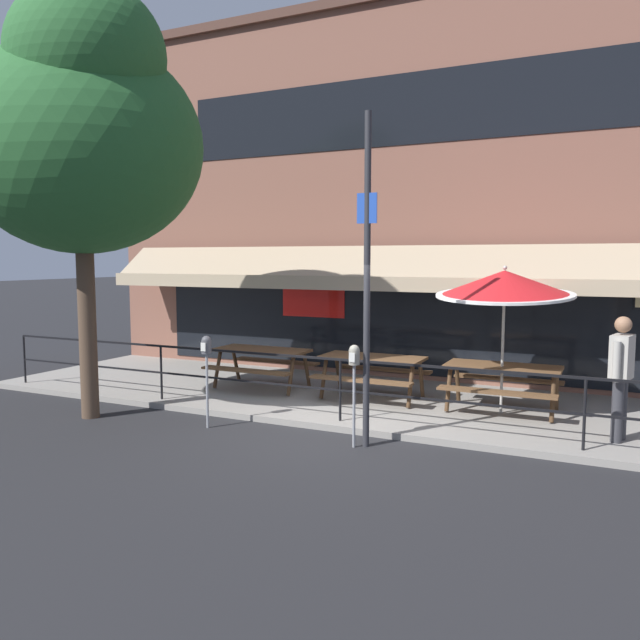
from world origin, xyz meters
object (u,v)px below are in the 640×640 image
street_tree_curbside (82,132)px  picnic_table_centre (372,365)px  street_sign_pole (367,279)px  parking_meter_far (354,365)px  picnic_table_left (262,357)px  picnic_table_right (503,375)px  parking_meter_near (206,354)px  pedestrian_walking (621,372)px  patio_umbrella_right (504,284)px

street_tree_curbside → picnic_table_centre: bearing=37.7°
street_sign_pole → parking_meter_far: bearing=-139.0°
picnic_table_left → picnic_table_right: 4.47m
picnic_table_left → parking_meter_near: 2.56m
picnic_table_centre → pedestrian_walking: 4.07m
pedestrian_walking → street_tree_curbside: street_tree_curbside is taller
picnic_table_left → patio_umbrella_right: (4.47, -0.01, 1.47)m
picnic_table_right → parking_meter_near: 4.74m
picnic_table_centre → patio_umbrella_right: (2.24, -0.06, 1.47)m
picnic_table_right → picnic_table_left: bearing=-179.1°
picnic_table_right → pedestrian_walking: 2.00m
picnic_table_left → parking_meter_far: parking_meter_far is taller
parking_meter_near → parking_meter_far: 2.40m
parking_meter_far → street_sign_pole: size_ratio=0.31×
picnic_table_centre → patio_umbrella_right: bearing=-1.5°
picnic_table_centre → picnic_table_right: 2.24m
picnic_table_centre → parking_meter_far: parking_meter_far is taller
picnic_table_left → pedestrian_walking: (6.18, -0.90, 0.35)m
picnic_table_right → patio_umbrella_right: (0.00, -0.08, 1.47)m
pedestrian_walking → street_tree_curbside: 8.65m
parking_meter_far → parking_meter_near: bearing=-179.0°
picnic_table_centre → street_tree_curbside: 6.08m
parking_meter_near → parking_meter_far: (2.40, 0.04, 0.00)m
picnic_table_centre → street_sign_pole: size_ratio=0.40×
picnic_table_centre → parking_meter_near: bearing=-124.5°
parking_meter_far → street_tree_curbside: street_tree_curbside is taller
patio_umbrella_right → parking_meter_far: 3.07m
picnic_table_centre → parking_meter_near: parking_meter_near is taller
parking_meter_near → street_sign_pole: bearing=3.6°
patio_umbrella_right → street_tree_curbside: (-5.97, -2.83, 2.36)m
picnic_table_centre → parking_meter_near: 3.09m
picnic_table_right → parking_meter_far: parking_meter_far is taller
pedestrian_walking → parking_meter_far: (-3.28, -1.53, 0.09)m
picnic_table_right → parking_meter_far: (-1.57, -2.50, 0.44)m
picnic_table_right → parking_meter_near: size_ratio=1.27×
picnic_table_left → pedestrian_walking: bearing=-8.3°
patio_umbrella_right → street_sign_pole: (-1.44, -2.31, 0.13)m
street_sign_pole → street_tree_curbside: bearing=-173.4°
picnic_table_left → pedestrian_walking: pedestrian_walking is taller
patio_umbrella_right → pedestrian_walking: patio_umbrella_right is taller
picnic_table_centre → picnic_table_right: bearing=0.6°
picnic_table_left → patio_umbrella_right: bearing=-0.1°
parking_meter_near → street_sign_pole: size_ratio=0.31×
picnic_table_centre → street_sign_pole: street_sign_pole is taller
picnic_table_right → parking_meter_far: 2.99m
picnic_table_centre → pedestrian_walking: (3.94, -0.95, 0.35)m
picnic_table_left → street_tree_curbside: size_ratio=0.27×
patio_umbrella_right → street_sign_pole: street_sign_pole is taller
patio_umbrella_right → street_tree_curbside: size_ratio=0.36×
picnic_table_centre → picnic_table_right: same height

